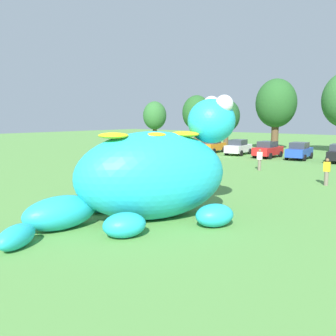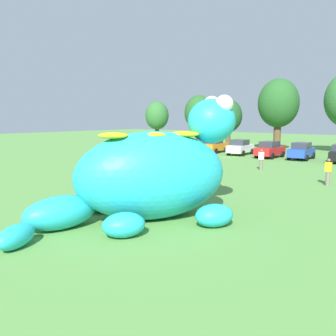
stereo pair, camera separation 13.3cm
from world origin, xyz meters
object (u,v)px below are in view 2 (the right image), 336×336
Objects in this scene: spectator_near_inflatable at (190,153)px; spectator_wandering at (328,172)px; car_red at (270,150)px; car_blue at (301,151)px; spectator_by_cars at (175,165)px; giant_inflatable_creature at (152,174)px; spectator_mid_field at (261,160)px; car_white at (240,147)px; car_orange at (214,146)px.

spectator_near_inflatable is 1.00× the size of spectator_wandering.
car_blue is at bearing 10.80° from car_red.
spectator_by_cars is (4.40, -7.67, 0.00)m from spectator_near_inflatable.
car_blue is (-3.27, 25.42, -1.04)m from giant_inflatable_creature.
car_red reaches higher than spectator_wandering.
spectator_wandering is (6.14, -3.28, 0.00)m from spectator_mid_field.
spectator_near_inflatable is at bearing -130.56° from car_blue.
car_white is 6.91m from car_blue.
car_red is (-6.38, 24.83, -1.04)m from giant_inflatable_creature.
car_red is at bearing 128.06° from spectator_wandering.
car_white reaches higher than spectator_wandering.
car_orange is 14.59m from spectator_mid_field.
car_orange is at bearing 177.96° from car_white.
spectator_near_inflatable is 1.00× the size of spectator_mid_field.
car_orange is 9.29m from spectator_near_inflatable.
spectator_wandering is (3.25, 12.52, -1.05)m from giant_inflatable_creature.
spectator_mid_field is (7.30, -9.58, -0.01)m from car_white.
car_red is at bearing 61.92° from spectator_near_inflatable.
car_orange and car_blue have the same top height.
spectator_by_cars is 10.14m from spectator_wandering.
giant_inflatable_creature is at bearing -82.67° from car_blue.
giant_inflatable_creature reaches higher than spectator_near_inflatable.
giant_inflatable_creature is 29.01m from car_orange.
car_white is at bearing 171.60° from car_red.
spectator_near_inflatable is at bearing 119.84° from spectator_by_cars.
spectator_wandering is at bearing -43.75° from car_white.
car_red is 9.68m from spectator_mid_field.
car_blue is 2.48× the size of spectator_by_cars.
spectator_by_cars is at bearing -60.16° from spectator_near_inflatable.
car_white is 2.50× the size of spectator_by_cars.
car_orange is at bearing 179.47° from car_blue.
car_orange reaches higher than spectator_by_cars.
car_red is (7.39, -0.69, 0.00)m from car_orange.
spectator_by_cars is (-6.29, 9.08, -1.05)m from giant_inflatable_creature.
car_blue reaches higher than spectator_by_cars.
spectator_near_inflatable is at bearing 173.06° from spectator_mid_field.
car_white and car_red have the same top height.
spectator_by_cars is (3.90, -16.30, -0.01)m from car_white.
car_blue is 9.62m from spectator_mid_field.
car_blue is 2.48× the size of spectator_mid_field.
giant_inflatable_creature is 19.90m from spectator_near_inflatable.
spectator_near_inflatable is (-7.42, -8.67, -0.01)m from car_blue.
spectator_near_inflatable is at bearing -70.60° from car_orange.
spectator_mid_field is (7.80, -0.95, 0.00)m from spectator_near_inflatable.
spectator_near_inflatable is 14.57m from spectator_wandering.
spectator_wandering is (17.02, -12.99, -0.01)m from car_orange.
car_blue is at bearing 49.44° from spectator_near_inflatable.
spectator_near_inflatable is (-10.69, 16.75, -1.05)m from giant_inflatable_creature.
giant_inflatable_creature is 12.98m from spectator_wandering.
giant_inflatable_creature reaches higher than car_red.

